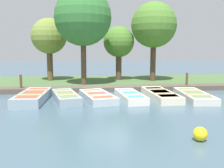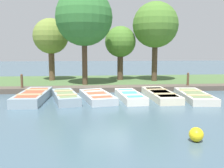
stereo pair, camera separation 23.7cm
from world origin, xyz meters
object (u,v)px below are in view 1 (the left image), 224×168
rowboat_0 (33,97)px  rowboat_4 (160,95)px  rowboat_5 (194,95)px  park_tree_center (119,43)px  rowboat_2 (97,96)px  rowboat_3 (130,96)px  mooring_post_far (187,81)px  park_tree_right (154,25)px  rowboat_1 (66,97)px  mooring_post_near (21,83)px  park_tree_far_left (49,37)px  park_tree_left (83,17)px  buoy (200,134)px

rowboat_0 → rowboat_4: 6.17m
rowboat_5 → park_tree_center: 8.11m
rowboat_2 → rowboat_3: (0.07, 1.59, 0.00)m
mooring_post_far → park_tree_right: 5.21m
rowboat_0 → rowboat_2: (0.07, 3.01, -0.05)m
rowboat_1 → rowboat_2: (-0.04, 1.50, -0.02)m
rowboat_4 → park_tree_center: park_tree_center is taller
rowboat_1 → mooring_post_near: (-2.51, -2.63, 0.34)m
mooring_post_far → park_tree_center: park_tree_center is taller
rowboat_1 → park_tree_far_left: size_ratio=0.68×
rowboat_4 → rowboat_5: rowboat_4 is taller
park_tree_far_left → park_tree_right: bearing=82.5°
rowboat_4 → park_tree_left: size_ratio=0.56×
mooring_post_near → buoy: size_ratio=2.76×
rowboat_5 → mooring_post_near: bearing=-100.8°
buoy → park_tree_center: (-12.63, -0.40, 2.73)m
mooring_post_far → park_tree_right: bearing=-163.3°
park_tree_far_left → rowboat_5: bearing=47.1°
rowboat_1 → park_tree_right: (-6.12, 5.93, 3.93)m
rowboat_1 → buoy: 6.91m
rowboat_3 → mooring_post_near: bearing=-118.1°
rowboat_5 → rowboat_2: bearing=-86.7°
rowboat_5 → park_tree_center: bearing=-152.8°
rowboat_5 → rowboat_0: bearing=-86.1°
rowboat_1 → park_tree_far_left: park_tree_far_left is taller
park_tree_left → park_tree_center: size_ratio=1.51×
park_tree_far_left → park_tree_center: (0.20, 5.11, -0.40)m
rowboat_4 → rowboat_0: bearing=-90.7°
mooring_post_far → park_tree_left: size_ratio=0.17×
rowboat_5 → park_tree_center: park_tree_center is taller
rowboat_2 → rowboat_5: bearing=75.4°
rowboat_3 → park_tree_far_left: size_ratio=0.66×
park_tree_far_left → park_tree_center: size_ratio=1.13×
mooring_post_near → rowboat_0: bearing=24.9°
park_tree_left → park_tree_center: (-2.37, 2.63, -1.49)m
park_tree_far_left → park_tree_right: size_ratio=0.81×
rowboat_1 → park_tree_left: 6.27m
park_tree_right → park_tree_far_left: bearing=-97.5°
rowboat_3 → rowboat_4: rowboat_4 is taller
mooring_post_near → park_tree_center: size_ratio=0.25×
mooring_post_far → buoy: mooring_post_far is taller
rowboat_1 → buoy: bearing=21.6°
buoy → park_tree_center: 12.93m
rowboat_2 → buoy: bearing=10.8°
rowboat_2 → rowboat_3: bearing=75.5°
park_tree_center → rowboat_3: bearing=-3.4°
park_tree_far_left → park_tree_right: park_tree_right is taller
rowboat_5 → park_tree_left: 8.34m
rowboat_3 → park_tree_left: (-4.58, -2.22, 4.24)m
rowboat_1 → buoy: rowboat_1 is taller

